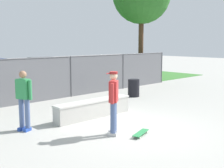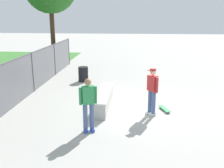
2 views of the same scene
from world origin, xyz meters
TOP-DOWN VIEW (x-y plane):
  - ground_plane at (0.00, 0.00)m, footprint 80.00×80.00m
  - concrete_ledge at (0.05, 1.79)m, footprint 3.14×0.50m
  - skateboarder at (-0.84, -0.14)m, footprint 0.50×0.43m
  - skateboard at (-0.29, -0.70)m, footprint 0.82×0.45m
  - chainlink_fence at (0.00, 5.58)m, footprint 18.27×0.07m
  - bystander at (-2.47, 2.03)m, footprint 0.38×0.56m
  - trash_bin at (4.05, 3.49)m, footprint 0.56×0.56m

SIDE VIEW (x-z plane):
  - ground_plane at x=0.00m, z-range 0.00..0.00m
  - skateboard at x=-0.29m, z-range 0.03..0.12m
  - concrete_ledge at x=0.05m, z-range 0.00..0.63m
  - trash_bin at x=4.05m, z-range 0.00..0.85m
  - bystander at x=-2.47m, z-range 0.10..1.92m
  - skateboarder at x=-0.84m, z-range 0.11..1.95m
  - chainlink_fence at x=0.00m, z-range 0.08..2.07m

